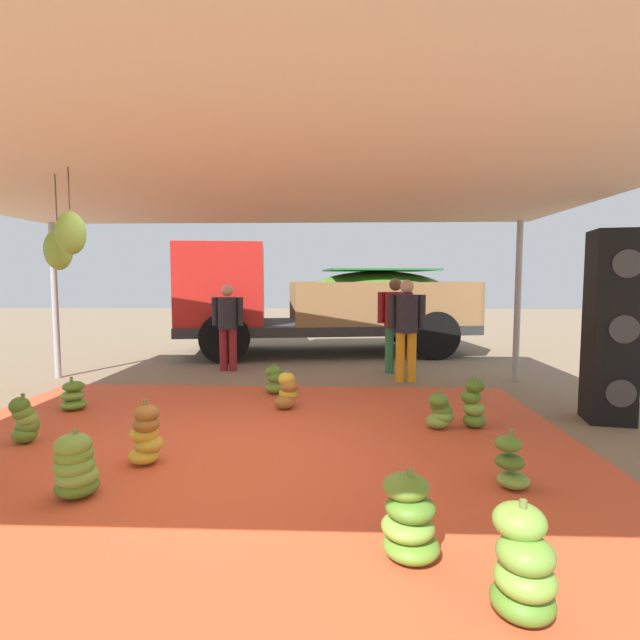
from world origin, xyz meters
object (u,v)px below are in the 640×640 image
at_px(banana_bunch_0, 511,464).
at_px(banana_bunch_8, 409,520).
at_px(banana_bunch_14, 146,436).
at_px(speaker_stack, 611,327).
at_px(banana_bunch_2, 275,380).
at_px(worker_0, 406,322).
at_px(banana_bunch_7, 440,412).
at_px(cargo_truck_main, 316,299).
at_px(banana_bunch_11, 523,567).
at_px(banana_bunch_3, 75,467).
at_px(banana_bunch_4, 73,396).
at_px(banana_bunch_6, 287,392).
at_px(banana_bunch_13, 473,405).
at_px(worker_2, 228,321).
at_px(worker_1, 395,318).
at_px(banana_bunch_12, 25,421).

bearing_deg(banana_bunch_0, banana_bunch_8, -133.60).
distance_m(banana_bunch_14, speaker_stack, 5.14).
xyz_separation_m(banana_bunch_2, worker_0, (2.00, 0.92, 0.77)).
bearing_deg(banana_bunch_7, worker_0, 90.70).
relative_size(cargo_truck_main, speaker_stack, 2.99).
relative_size(banana_bunch_11, cargo_truck_main, 0.09).
bearing_deg(banana_bunch_14, banana_bunch_11, -35.59).
distance_m(banana_bunch_11, cargo_truck_main, 8.64).
xyz_separation_m(banana_bunch_3, banana_bunch_4, (-1.37, 2.39, -0.07)).
height_order(banana_bunch_11, worker_0, worker_0).
bearing_deg(banana_bunch_2, banana_bunch_6, -72.46).
relative_size(banana_bunch_2, banana_bunch_13, 0.74).
bearing_deg(cargo_truck_main, worker_2, -124.35).
bearing_deg(cargo_truck_main, banana_bunch_3, -101.48).
distance_m(banana_bunch_14, cargo_truck_main, 6.79).
bearing_deg(banana_bunch_13, worker_0, 99.50).
bearing_deg(speaker_stack, worker_1, 127.16).
bearing_deg(banana_bunch_14, banana_bunch_8, -32.74).
distance_m(banana_bunch_0, banana_bunch_8, 1.37).
height_order(banana_bunch_6, worker_2, worker_2).
distance_m(banana_bunch_4, worker_2, 3.11).
bearing_deg(speaker_stack, banana_bunch_2, 163.62).
bearing_deg(banana_bunch_6, banana_bunch_0, -48.26).
bearing_deg(banana_bunch_8, banana_bunch_3, 163.83).
xyz_separation_m(banana_bunch_12, banana_bunch_14, (1.43, -0.48, 0.03)).
bearing_deg(worker_1, worker_0, -82.15).
relative_size(banana_bunch_4, banana_bunch_13, 0.70).
height_order(banana_bunch_3, banana_bunch_14, banana_bunch_14).
xyz_separation_m(banana_bunch_7, banana_bunch_13, (0.38, 0.05, 0.07)).
bearing_deg(banana_bunch_14, worker_0, 52.10).
xyz_separation_m(banana_bunch_6, banana_bunch_14, (-1.06, -1.87, 0.03)).
bearing_deg(banana_bunch_6, banana_bunch_2, 107.54).
height_order(banana_bunch_4, cargo_truck_main, cargo_truck_main).
bearing_deg(speaker_stack, worker_0, 134.09).
relative_size(banana_bunch_6, banana_bunch_7, 1.13).
distance_m(banana_bunch_6, banana_bunch_7, 1.93).
relative_size(banana_bunch_6, banana_bunch_13, 0.84).
bearing_deg(banana_bunch_13, banana_bunch_0, -95.20).
height_order(banana_bunch_2, banana_bunch_14, banana_bunch_14).
height_order(cargo_truck_main, worker_1, cargo_truck_main).
height_order(banana_bunch_8, worker_2, worker_2).
distance_m(banana_bunch_2, worker_0, 2.33).
bearing_deg(banana_bunch_3, banana_bunch_12, 135.26).
bearing_deg(speaker_stack, banana_bunch_8, -133.46).
distance_m(banana_bunch_2, banana_bunch_14, 2.80).
bearing_deg(worker_2, banana_bunch_7, -46.53).
height_order(banana_bunch_13, worker_0, worker_0).
distance_m(banana_bunch_2, worker_2, 2.17).
relative_size(banana_bunch_2, speaker_stack, 0.20).
bearing_deg(banana_bunch_12, banana_bunch_11, -30.17).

